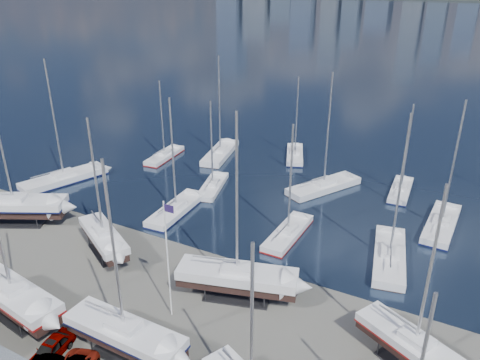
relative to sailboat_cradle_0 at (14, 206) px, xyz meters
The scene contains 21 objects.
ground 27.19m from the sailboat_cradle_0, 10.22° to the right, with size 1400.00×1400.00×0.00m, color #605E59.
water 306.36m from the sailboat_cradle_0, 85.01° to the left, with size 1400.00×600.00×0.40m, color #1A283C.
sailboat_cradle_0 is the anchor object (origin of this frame).
sailboat_cradle_1 18.00m from the sailboat_cradle_0, 38.51° to the right, with size 11.09×4.46×17.31m.
sailboat_cradle_2 13.93m from the sailboat_cradle_0, ahead, with size 9.18×6.59×14.90m.
sailboat_cradle_3 27.49m from the sailboat_cradle_0, 21.87° to the right, with size 10.22×2.99×16.43m.
sailboat_cradle_4 29.68m from the sailboat_cradle_0, ahead, with size 11.26×5.85×17.57m.
sailboat_cradle_6 45.30m from the sailboat_cradle_0, ahead, with size 9.59×6.65×15.28m.
sailboat_moored_0 11.97m from the sailboat_cradle_0, 110.52° to the left, with size 7.02×12.52×18.04m.
sailboat_moored_1 25.54m from the sailboat_cradle_0, 83.65° to the left, with size 3.24×8.88×12.99m.
sailboat_moored_2 32.10m from the sailboat_cradle_0, 71.44° to the left, with size 5.42×11.48×16.72m.
sailboat_moored_3 18.86m from the sailboat_cradle_0, 35.68° to the left, with size 3.48×10.32×15.19m.
sailboat_moored_4 24.66m from the sailboat_cradle_0, 50.46° to the left, with size 4.61×8.88×12.91m.
sailboat_moored_5 41.32m from the sailboat_cradle_0, 59.32° to the left, with size 5.70×9.34×13.53m.
sailboat_moored_6 32.11m from the sailboat_cradle_0, 22.31° to the left, with size 2.69×9.27×13.82m.
sailboat_moored_7 39.05m from the sailboat_cradle_0, 41.61° to the left, with size 8.06×11.27×16.82m.
sailboat_moored_8 48.87m from the sailboat_cradle_0, 37.69° to the left, with size 2.92×8.72×12.84m.
sailboat_moored_9 42.70m from the sailboat_cradle_0, 17.28° to the left, with size 5.07×11.29×16.47m.
sailboat_moored_10 49.98m from the sailboat_cradle_0, 26.64° to the left, with size 3.39×10.76×15.93m.
car_a 24.35m from the sailboat_cradle_0, 32.65° to the right, with size 1.73×4.29×1.46m, color gray.
flagpole 26.63m from the sailboat_cradle_0, 10.39° to the right, with size 0.98×0.12×11.06m.
Camera 1 is at (19.68, -35.75, 27.33)m, focal length 35.00 mm.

